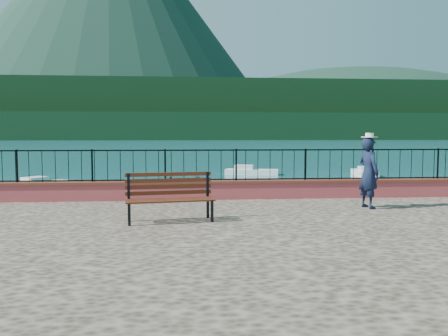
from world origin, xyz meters
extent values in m
plane|color=#19596B|center=(0.00, 0.00, 0.00)|extent=(2000.00, 2000.00, 0.00)
cube|color=#B54241|center=(0.00, 3.70, 1.49)|extent=(28.00, 0.46, 0.58)
cube|color=black|center=(0.00, 3.70, 2.25)|extent=(27.00, 0.05, 0.95)
cube|color=#2D231C|center=(-2.00, 12.00, 0.15)|extent=(2.00, 16.00, 0.30)
cube|color=black|center=(0.00, 300.00, 9.00)|extent=(900.00, 60.00, 18.00)
cube|color=black|center=(0.00, 360.00, 22.00)|extent=(900.00, 120.00, 44.00)
cone|color=#142D23|center=(-120.00, 700.00, 190.00)|extent=(560.00, 560.00, 380.00)
ellipsoid|color=#142D23|center=(220.00, 560.00, 0.00)|extent=(448.00, 384.00, 180.00)
cube|color=black|center=(-2.22, 0.21, 1.45)|extent=(2.08, 0.89, 0.50)
cube|color=brown|center=(-2.27, 0.52, 2.01)|extent=(2.01, 0.36, 0.62)
imported|color=black|center=(3.10, 1.66, 2.17)|extent=(0.63, 0.80, 1.93)
cylinder|color=silver|center=(3.10, 1.66, 3.19)|extent=(0.44, 0.44, 0.12)
cube|color=silver|center=(-5.56, 8.92, 0.40)|extent=(3.84, 2.91, 0.80)
cube|color=white|center=(1.26, 10.41, 0.40)|extent=(3.96, 2.81, 0.80)
cube|color=white|center=(8.45, 13.88, 0.40)|extent=(3.53, 2.71, 0.80)
cube|color=silver|center=(-10.31, 16.61, 0.40)|extent=(3.11, 3.49, 0.80)
cube|color=silver|center=(3.44, 25.21, 0.40)|extent=(4.47, 2.31, 0.80)
cube|color=silver|center=(12.10, 23.36, 0.40)|extent=(2.01, 4.23, 0.80)
camera|label=1|loc=(-1.84, -9.79, 3.19)|focal=35.00mm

